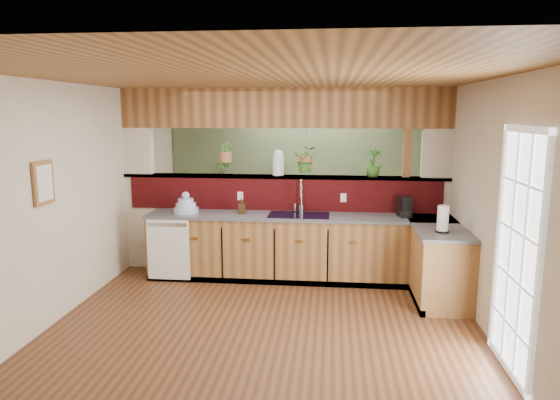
# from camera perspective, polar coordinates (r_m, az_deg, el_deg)

# --- Properties ---
(ground) EXTENTS (4.60, 7.00, 0.01)m
(ground) POSITION_cam_1_polar(r_m,az_deg,el_deg) (6.09, -0.93, -11.87)
(ground) COLOR #533019
(ground) RESTS_ON ground
(ceiling) EXTENTS (4.60, 7.00, 0.01)m
(ceiling) POSITION_cam_1_polar(r_m,az_deg,el_deg) (5.66, -1.00, 13.36)
(ceiling) COLOR brown
(ceiling) RESTS_ON ground
(wall_back) EXTENTS (4.60, 0.02, 2.60)m
(wall_back) POSITION_cam_1_polar(r_m,az_deg,el_deg) (9.19, 1.68, 3.94)
(wall_back) COLOR beige
(wall_back) RESTS_ON ground
(wall_front) EXTENTS (4.60, 0.02, 2.60)m
(wall_front) POSITION_cam_1_polar(r_m,az_deg,el_deg) (2.42, -11.33, -13.78)
(wall_front) COLOR beige
(wall_front) RESTS_ON ground
(wall_left) EXTENTS (0.02, 7.00, 2.60)m
(wall_left) POSITION_cam_1_polar(r_m,az_deg,el_deg) (6.43, -21.77, 0.62)
(wall_left) COLOR beige
(wall_left) RESTS_ON ground
(wall_right) EXTENTS (0.02, 7.00, 2.60)m
(wall_right) POSITION_cam_1_polar(r_m,az_deg,el_deg) (5.92, 21.73, -0.14)
(wall_right) COLOR beige
(wall_right) RESTS_ON ground
(pass_through_partition) EXTENTS (4.60, 0.21, 2.60)m
(pass_through_partition) POSITION_cam_1_polar(r_m,az_deg,el_deg) (7.07, 0.60, 1.23)
(pass_through_partition) COLOR beige
(pass_through_partition) RESTS_ON ground
(pass_through_ledge) EXTENTS (4.60, 0.21, 0.04)m
(pass_through_ledge) POSITION_cam_1_polar(r_m,az_deg,el_deg) (7.05, 0.36, 2.68)
(pass_through_ledge) COLOR brown
(pass_through_ledge) RESTS_ON ground
(header_beam) EXTENTS (4.60, 0.15, 0.55)m
(header_beam) POSITION_cam_1_polar(r_m,az_deg,el_deg) (6.99, 0.37, 10.46)
(header_beam) COLOR brown
(header_beam) RESTS_ON ground
(sage_backwall) EXTENTS (4.55, 0.02, 2.55)m
(sage_backwall) POSITION_cam_1_polar(r_m,az_deg,el_deg) (9.17, 1.67, 3.93)
(sage_backwall) COLOR #586C4A
(sage_backwall) RESTS_ON ground
(countertop) EXTENTS (4.14, 1.52, 0.90)m
(countertop) POSITION_cam_1_polar(r_m,az_deg,el_deg) (6.73, 7.09, -5.77)
(countertop) COLOR brown
(countertop) RESTS_ON ground
(dishwasher) EXTENTS (0.58, 0.03, 0.82)m
(dishwasher) POSITION_cam_1_polar(r_m,az_deg,el_deg) (6.88, -12.65, -5.53)
(dishwasher) COLOR white
(dishwasher) RESTS_ON ground
(navy_sink) EXTENTS (0.82, 0.50, 0.18)m
(navy_sink) POSITION_cam_1_polar(r_m,az_deg,el_deg) (6.76, 2.16, -2.38)
(navy_sink) COLOR black
(navy_sink) RESTS_ON countertop
(french_door) EXTENTS (0.06, 1.02, 2.16)m
(french_door) POSITION_cam_1_polar(r_m,az_deg,el_deg) (4.75, 25.38, -5.85)
(french_door) COLOR white
(french_door) RESTS_ON ground
(framed_print) EXTENTS (0.04, 0.35, 0.45)m
(framed_print) POSITION_cam_1_polar(r_m,az_deg,el_deg) (5.69, -25.40, 1.78)
(framed_print) COLOR brown
(framed_print) RESTS_ON wall_left
(faucet) EXTENTS (0.21, 0.21, 0.47)m
(faucet) POSITION_cam_1_polar(r_m,az_deg,el_deg) (6.84, 2.41, 0.62)
(faucet) COLOR #B7B7B2
(faucet) RESTS_ON countertop
(dish_stack) EXTENTS (0.34, 0.34, 0.30)m
(dish_stack) POSITION_cam_1_polar(r_m,az_deg,el_deg) (6.98, -10.70, -0.72)
(dish_stack) COLOR #A9B9DB
(dish_stack) RESTS_ON countertop
(soap_dispenser) EXTENTS (0.11, 0.11, 0.21)m
(soap_dispenser) POSITION_cam_1_polar(r_m,az_deg,el_deg) (6.84, -4.44, -0.70)
(soap_dispenser) COLOR #3C2A16
(soap_dispenser) RESTS_ON countertop
(coffee_maker) EXTENTS (0.14, 0.24, 0.27)m
(coffee_maker) POSITION_cam_1_polar(r_m,az_deg,el_deg) (6.81, 14.06, -0.85)
(coffee_maker) COLOR black
(coffee_maker) RESTS_ON countertop
(paper_towel) EXTENTS (0.16, 0.16, 0.33)m
(paper_towel) POSITION_cam_1_polar(r_m,az_deg,el_deg) (6.04, 18.11, -2.13)
(paper_towel) COLOR black
(paper_towel) RESTS_ON countertop
(glass_jar) EXTENTS (0.16, 0.16, 0.36)m
(glass_jar) POSITION_cam_1_polar(r_m,az_deg,el_deg) (7.03, -0.21, 4.29)
(glass_jar) COLOR silver
(glass_jar) RESTS_ON pass_through_ledge
(ledge_plant_right) EXTENTS (0.26, 0.26, 0.39)m
(ledge_plant_right) POSITION_cam_1_polar(r_m,az_deg,el_deg) (7.02, 10.59, 4.23)
(ledge_plant_right) COLOR #305F21
(ledge_plant_right) RESTS_ON pass_through_ledge
(hanging_plant_a) EXTENTS (0.20, 0.17, 0.48)m
(hanging_plant_a) POSITION_cam_1_polar(r_m,az_deg,el_deg) (7.14, -6.26, 6.11)
(hanging_plant_a) COLOR brown
(hanging_plant_a) RESTS_ON header_beam
(hanging_plant_b) EXTENTS (0.35, 0.31, 0.54)m
(hanging_plant_b) POSITION_cam_1_polar(r_m,az_deg,el_deg) (6.99, 3.02, 5.97)
(hanging_plant_b) COLOR brown
(hanging_plant_b) RESTS_ON header_beam
(shelving_console) EXTENTS (1.51, 0.83, 0.97)m
(shelving_console) POSITION_cam_1_polar(r_m,az_deg,el_deg) (9.14, -2.92, -1.17)
(shelving_console) COLOR black
(shelving_console) RESTS_ON ground
(shelf_plant_a) EXTENTS (0.26, 0.21, 0.43)m
(shelf_plant_a) POSITION_cam_1_polar(r_m,az_deg,el_deg) (9.14, -6.62, 3.23)
(shelf_plant_a) COLOR #305F21
(shelf_plant_a) RESTS_ON shelving_console
(shelf_plant_b) EXTENTS (0.33, 0.33, 0.46)m
(shelf_plant_b) POSITION_cam_1_polar(r_m,az_deg,el_deg) (8.97, -0.15, 3.26)
(shelf_plant_b) COLOR #305F21
(shelf_plant_b) RESTS_ON shelving_console
(floor_plant) EXTENTS (0.77, 0.71, 0.70)m
(floor_plant) POSITION_cam_1_polar(r_m,az_deg,el_deg) (8.20, 5.39, -3.57)
(floor_plant) COLOR #305F21
(floor_plant) RESTS_ON ground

